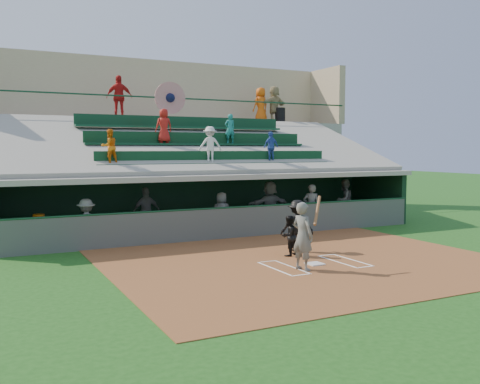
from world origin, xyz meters
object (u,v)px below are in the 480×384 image
batter_at_plate (303,236)px  water_cooler (39,220)px  catcher (289,236)px  white_table (41,236)px  home_plate (315,264)px  trash_bin (280,116)px

batter_at_plate → water_cooler: batter_at_plate is taller
catcher → white_table: 8.01m
batter_at_plate → white_table: size_ratio=2.40×
catcher → home_plate: bearing=69.8°
water_cooler → trash_bin: (13.09, 6.82, 4.08)m
home_plate → trash_bin: 15.28m
trash_bin → white_table: bearing=-152.4°
home_plate → catcher: bearing=91.5°
home_plate → trash_bin: size_ratio=0.52×
home_plate → water_cooler: water_cooler is taller
trash_bin → home_plate: bearing=-116.9°
home_plate → white_table: 8.89m
water_cooler → home_plate: bearing=-42.8°
catcher → trash_bin: bearing=-141.3°
white_table → water_cooler: size_ratio=2.25×
home_plate → trash_bin: (6.54, 12.88, 4.98)m
catcher → trash_bin: size_ratio=1.47×
trash_bin → water_cooler: bearing=-152.5°
batter_at_plate → white_table: bearing=131.7°
home_plate → white_table: bearing=136.9°
water_cooler → catcher: bearing=-36.0°
home_plate → batter_at_plate: (-0.69, -0.43, 0.90)m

